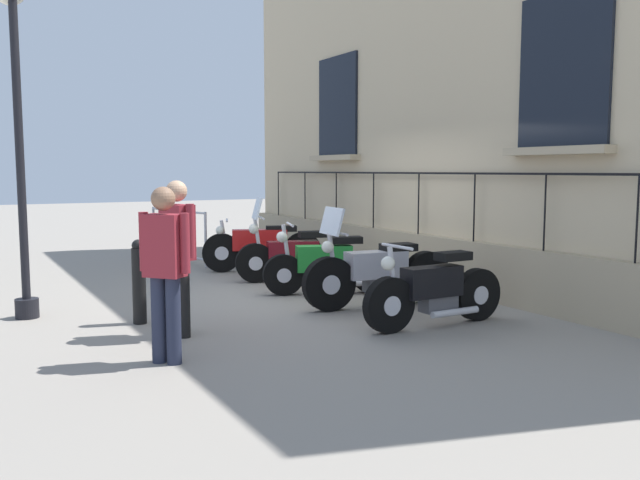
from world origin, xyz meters
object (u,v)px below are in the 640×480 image
(motorcycle_black, at_px, (434,292))
(pedestrian_standing, at_px, (165,265))
(motorcycle_red, at_px, (262,247))
(crowd_barrier, at_px, (178,234))
(motorcycle_maroon, at_px, (294,255))
(lamppost, at_px, (15,53))
(bollard, at_px, (139,281))
(pedestrian_walking, at_px, (178,249))
(motorcycle_silver, at_px, (378,273))
(motorcycle_green, at_px, (326,267))

(motorcycle_black, xyz_separation_m, pedestrian_standing, (3.14, -0.09, 0.53))
(motorcycle_red, bearing_deg, crowd_barrier, -63.45)
(motorcycle_maroon, height_order, lamppost, lamppost)
(bollard, relative_size, pedestrian_walking, 0.59)
(motorcycle_silver, bearing_deg, pedestrian_standing, 20.07)
(motorcycle_black, bearing_deg, motorcycle_green, -88.49)
(motorcycle_maroon, relative_size, motorcycle_black, 1.00)
(motorcycle_red, xyz_separation_m, motorcycle_black, (0.02, 4.86, -0.03))
(motorcycle_green, relative_size, bollard, 1.83)
(pedestrian_standing, xyz_separation_m, pedestrian_walking, (-0.42, -0.93, 0.03))
(motorcycle_black, xyz_separation_m, lamppost, (4.08, -2.82, 2.78))
(motorcycle_green, bearing_deg, lamppost, -6.03)
(pedestrian_standing, distance_m, pedestrian_walking, 1.02)
(motorcycle_maroon, relative_size, motorcycle_silver, 0.89)
(motorcycle_red, relative_size, lamppost, 0.49)
(crowd_barrier, distance_m, pedestrian_walking, 6.02)
(motorcycle_black, distance_m, lamppost, 5.69)
(lamppost, xyz_separation_m, pedestrian_walking, (-1.36, 1.80, -2.23))
(motorcycle_red, height_order, motorcycle_black, motorcycle_black)
(lamppost, height_order, bollard, lamppost)
(motorcycle_green, distance_m, pedestrian_standing, 3.88)
(bollard, distance_m, pedestrian_standing, 1.82)
(crowd_barrier, bearing_deg, pedestrian_walking, 72.70)
(motorcycle_maroon, relative_size, bollard, 1.92)
(motorcycle_maroon, xyz_separation_m, pedestrian_walking, (2.75, 2.60, 0.54))
(motorcycle_black, height_order, pedestrian_standing, pedestrian_standing)
(motorcycle_maroon, bearing_deg, motorcycle_silver, 90.89)
(motorcycle_green, xyz_separation_m, motorcycle_black, (-0.06, 2.40, 0.01))
(motorcycle_silver, bearing_deg, motorcycle_green, -83.28)
(motorcycle_maroon, xyz_separation_m, motorcycle_green, (0.10, 1.22, -0.02))
(motorcycle_red, relative_size, crowd_barrier, 0.96)
(motorcycle_black, xyz_separation_m, bollard, (2.95, -1.84, 0.10))
(motorcycle_silver, height_order, motorcycle_black, motorcycle_silver)
(motorcycle_red, relative_size, motorcycle_black, 1.06)
(motorcycle_maroon, xyz_separation_m, pedestrian_standing, (3.17, 3.53, 0.51))
(motorcycle_black, relative_size, pedestrian_standing, 1.16)
(motorcycle_silver, distance_m, pedestrian_standing, 3.45)
(motorcycle_green, height_order, lamppost, lamppost)
(motorcycle_maroon, height_order, crowd_barrier, motorcycle_maroon)
(motorcycle_black, distance_m, crowd_barrier, 6.83)
(bollard, bearing_deg, lamppost, -40.81)
(motorcycle_maroon, xyz_separation_m, crowd_barrier, (0.97, -3.14, 0.14))
(motorcycle_red, relative_size, pedestrian_standing, 1.23)
(motorcycle_red, distance_m, motorcycle_maroon, 1.24)
(lamppost, bearing_deg, motorcycle_green, 173.97)
(motorcycle_red, xyz_separation_m, motorcycle_silver, (-0.05, 3.60, 0.02))
(motorcycle_silver, distance_m, bollard, 3.07)
(motorcycle_black, height_order, bollard, bollard)
(motorcycle_silver, xyz_separation_m, bollard, (3.02, -0.58, 0.05))
(motorcycle_silver, bearing_deg, lamppost, -20.62)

